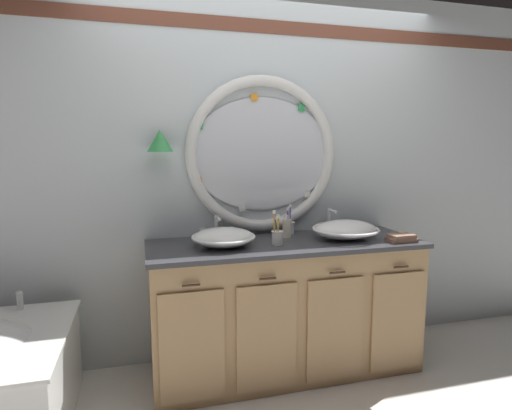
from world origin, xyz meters
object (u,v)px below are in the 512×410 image
object	(u,v)px
sink_basin_right	(345,229)
soap_dispenser	(287,228)
toothbrush_holder_left	(277,236)
sink_basin_left	(224,237)
toothbrush_holder_right	(289,226)
folded_hand_towel	(401,238)

from	to	relation	value
sink_basin_right	soap_dispenser	world-z (taller)	soap_dispenser
sink_basin_right	toothbrush_holder_left	world-z (taller)	toothbrush_holder_left
sink_basin_left	sink_basin_right	size ratio (longest dim) A/B	0.89
toothbrush_holder_left	toothbrush_holder_right	xyz separation A→B (m)	(0.19, 0.30, -0.00)
sink_basin_right	toothbrush_holder_left	distance (m)	0.51
sink_basin_left	sink_basin_right	distance (m)	0.84
sink_basin_right	toothbrush_holder_right	distance (m)	0.40
sink_basin_left	folded_hand_towel	xyz separation A→B (m)	(1.16, -0.18, -0.04)
toothbrush_holder_right	sink_basin_left	bearing A→B (deg)	-154.42
soap_dispenser	folded_hand_towel	bearing A→B (deg)	-25.35
toothbrush_holder_right	soap_dispenser	xyz separation A→B (m)	(-0.06, -0.11, 0.01)
sink_basin_right	folded_hand_towel	world-z (taller)	sink_basin_right
sink_basin_left	toothbrush_holder_right	xyz separation A→B (m)	(0.53, 0.25, -0.00)
sink_basin_right	soap_dispenser	distance (m)	0.40
sink_basin_left	folded_hand_towel	size ratio (longest dim) A/B	2.27
toothbrush_holder_left	folded_hand_towel	size ratio (longest dim) A/B	1.26
sink_basin_left	folded_hand_towel	world-z (taller)	sink_basin_left
sink_basin_right	soap_dispenser	size ratio (longest dim) A/B	2.88
sink_basin_left	soap_dispenser	distance (m)	0.49
toothbrush_holder_right	sink_basin_right	bearing A→B (deg)	-38.73
toothbrush_holder_right	folded_hand_towel	xyz separation A→B (m)	(0.63, -0.43, -0.03)
soap_dispenser	folded_hand_towel	xyz separation A→B (m)	(0.68, -0.32, -0.04)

